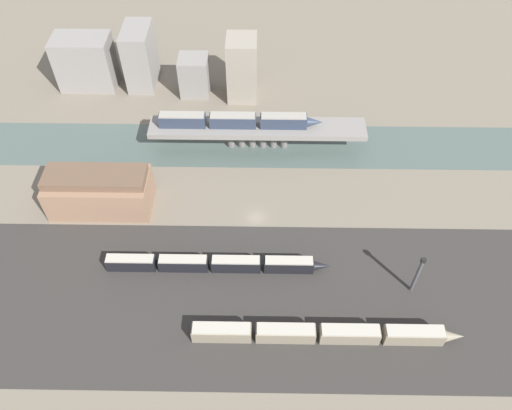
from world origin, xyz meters
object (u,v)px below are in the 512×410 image
object	(u,v)px
train_on_bridge	(239,121)
warehouse_building	(99,191)
train_yard_near	(324,334)
signal_tower	(417,275)
train_yard_mid	(215,264)

from	to	relation	value
train_on_bridge	warehouse_building	size ratio (longest dim) A/B	1.78
train_yard_near	warehouse_building	size ratio (longest dim) A/B	2.22
train_on_bridge	signal_tower	xyz separation A→B (m)	(40.93, -48.22, -3.17)
train_on_bridge	train_yard_mid	xyz separation A→B (m)	(-4.10, -43.15, -7.40)
train_yard_near	train_on_bridge	bearing A→B (deg)	108.39
train_on_bridge	signal_tower	distance (m)	63.33
train_on_bridge	train_yard_mid	world-z (taller)	train_on_bridge
train_yard_mid	signal_tower	bearing A→B (deg)	-6.42
train_on_bridge	train_yard_near	xyz separation A→B (m)	(20.11, -60.50, -7.31)
train_yard_mid	train_yard_near	bearing A→B (deg)	-35.62
train_on_bridge	warehouse_building	xyz separation A→B (m)	(-34.58, -23.82, -3.76)
train_yard_mid	warehouse_building	bearing A→B (deg)	147.61
train_yard_near	signal_tower	size ratio (longest dim) A/B	4.71
train_yard_mid	warehouse_building	world-z (taller)	warehouse_building
warehouse_building	train_yard_mid	bearing A→B (deg)	-32.39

